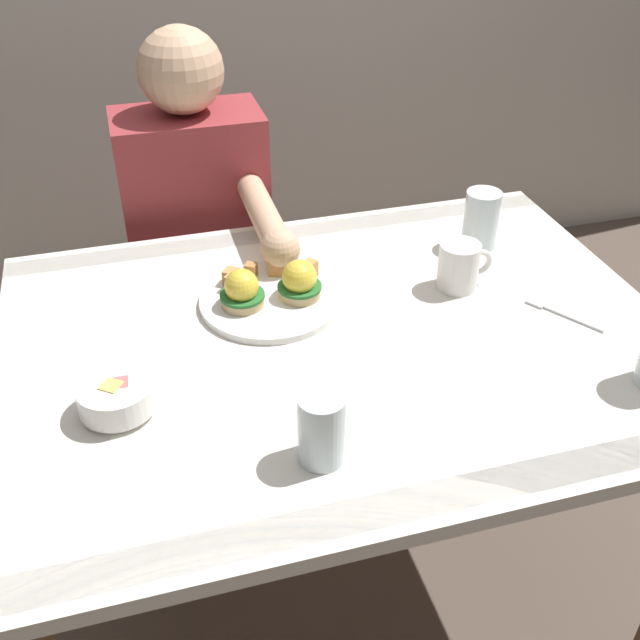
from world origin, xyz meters
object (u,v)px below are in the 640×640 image
(coffee_mug, at_px, (460,265))
(diner_person, at_px, (201,236))
(eggs_benedict_plate, at_px, (271,293))
(dining_table, at_px, (340,380))
(fork, at_px, (560,312))
(fruit_bowl, at_px, (116,398))
(water_glass_extra, at_px, (481,223))
(water_glass_near, at_px, (322,431))

(coffee_mug, bearing_deg, diner_person, 130.84)
(eggs_benedict_plate, relative_size, coffee_mug, 2.43)
(dining_table, xyz_separation_m, fork, (0.41, -0.05, 0.11))
(dining_table, relative_size, eggs_benedict_plate, 4.44)
(coffee_mug, height_order, fork, coffee_mug)
(eggs_benedict_plate, height_order, fruit_bowl, eggs_benedict_plate)
(eggs_benedict_plate, xyz_separation_m, diner_person, (-0.07, 0.47, -0.11))
(coffee_mug, distance_m, fork, 0.21)
(water_glass_extra, distance_m, diner_person, 0.68)
(fruit_bowl, relative_size, water_glass_near, 1.04)
(eggs_benedict_plate, distance_m, coffee_mug, 0.37)
(water_glass_near, bearing_deg, eggs_benedict_plate, 87.49)
(water_glass_extra, xyz_separation_m, diner_person, (-0.55, 0.37, -0.14))
(fork, bearing_deg, water_glass_extra, 96.87)
(coffee_mug, relative_size, water_glass_extra, 0.89)
(dining_table, bearing_deg, diner_person, 106.06)
(fork, relative_size, water_glass_extra, 1.13)
(eggs_benedict_plate, distance_m, fork, 0.54)
(fruit_bowl, xyz_separation_m, diner_person, (0.22, 0.70, -0.12))
(coffee_mug, distance_m, diner_person, 0.69)
(eggs_benedict_plate, bearing_deg, dining_table, -53.10)
(dining_table, height_order, diner_person, diner_person)
(fork, bearing_deg, fruit_bowl, -176.27)
(eggs_benedict_plate, bearing_deg, water_glass_near, -92.51)
(fork, distance_m, diner_person, 0.88)
(coffee_mug, bearing_deg, eggs_benedict_plate, 173.54)
(water_glass_near, bearing_deg, fork, 23.84)
(water_glass_near, bearing_deg, dining_table, 67.36)
(dining_table, bearing_deg, water_glass_extra, 31.42)
(dining_table, xyz_separation_m, eggs_benedict_plate, (-0.10, 0.13, 0.13))
(dining_table, height_order, eggs_benedict_plate, eggs_benedict_plate)
(diner_person, bearing_deg, dining_table, -73.94)
(coffee_mug, bearing_deg, dining_table, -161.18)
(coffee_mug, bearing_deg, water_glass_extra, 51.42)
(water_glass_extra, bearing_deg, eggs_benedict_plate, -168.31)
(dining_table, bearing_deg, water_glass_near, -112.64)
(fork, distance_m, water_glass_near, 0.58)
(fork, relative_size, water_glass_near, 1.22)
(water_glass_extra, bearing_deg, water_glass_near, -134.04)
(eggs_benedict_plate, xyz_separation_m, fork, (0.51, -0.18, -0.02))
(coffee_mug, bearing_deg, fruit_bowl, -163.92)
(dining_table, height_order, coffee_mug, coffee_mug)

